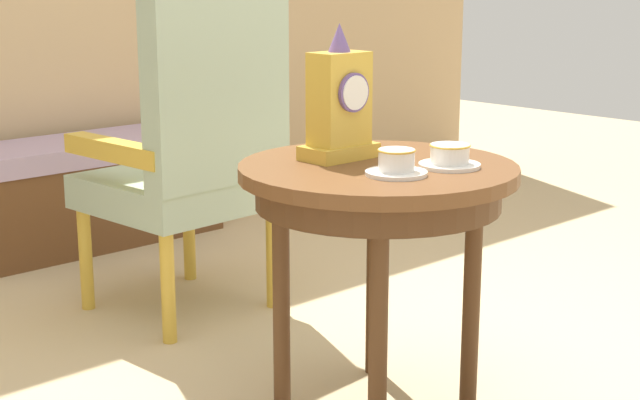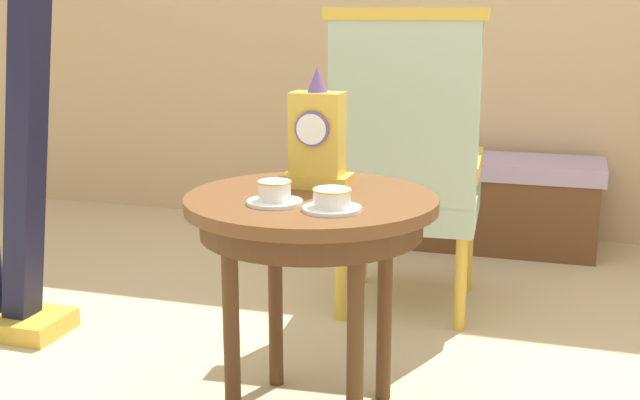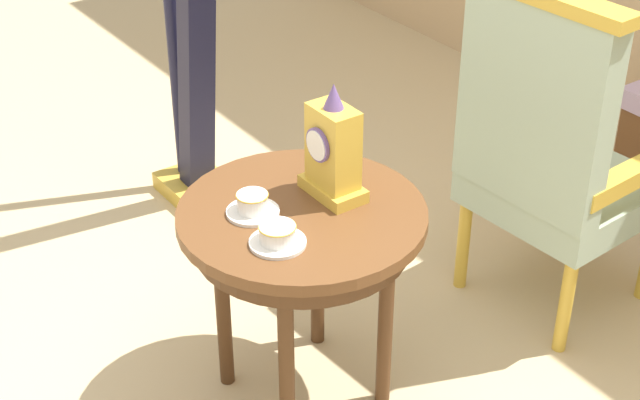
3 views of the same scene
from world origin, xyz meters
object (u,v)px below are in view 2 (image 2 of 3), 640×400
side_table (311,224)px  harp (13,127)px  mantel_clock (318,139)px  armchair (406,161)px  window_bench (481,201)px  teacup_left (275,194)px  teacup_right (332,201)px

side_table → harp: 1.20m
mantel_clock → armchair: size_ratio=0.29×
mantel_clock → harp: bearing=171.2°
harp → window_bench: size_ratio=1.64×
window_bench → teacup_left: bearing=-99.2°
side_table → harp: size_ratio=0.37×
armchair → teacup_right: bearing=-89.3°
teacup_left → harp: harp is taller
mantel_clock → harp: size_ratio=0.18×
mantel_clock → window_bench: mantel_clock is taller
window_bench → side_table: bearing=-97.9°
teacup_left → armchair: 1.01m
armchair → mantel_clock: bearing=-97.7°
teacup_right → armchair: bearing=90.7°
teacup_right → window_bench: 2.09m
window_bench → harp: bearing=-131.4°
teacup_left → side_table: bearing=62.2°
armchair → harp: (-1.24, -0.59, 0.15)m
armchair → teacup_left: bearing=-98.4°
side_table → teacup_left: size_ratio=4.74×
teacup_left → mantel_clock: bearing=79.2°
teacup_left → window_bench: teacup_left is taller
side_table → harp: harp is taller
mantel_clock → armchair: 0.80m
harp → side_table: bearing=-14.2°
teacup_left → window_bench: (0.32, 2.01, -0.45)m
harp → teacup_right: bearing=-19.1°
teacup_right → mantel_clock: 0.30m
side_table → mantel_clock: mantel_clock is taller
teacup_left → armchair: bearing=81.6°
teacup_right → armchair: 1.03m
side_table → teacup_right: size_ratio=4.61×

